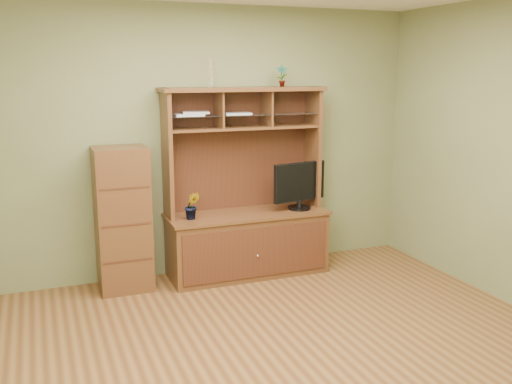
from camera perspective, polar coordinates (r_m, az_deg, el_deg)
room at (r=3.97m, az=3.30°, el=1.74°), size 4.54×4.04×2.74m
media_hutch at (r=5.84m, az=-0.97°, el=-3.22°), size 1.66×0.61×1.90m
monitor at (r=5.88m, az=4.39°, el=0.73°), size 0.61×0.24×0.49m
orchid_plant at (r=5.52m, az=-6.41°, el=-1.37°), size 0.18×0.16×0.27m
top_plant at (r=5.86m, az=2.58°, el=11.52°), size 0.13×0.10×0.21m
reed_diffuser at (r=5.60m, az=-4.54°, el=11.46°), size 0.05×0.05×0.27m
magazines at (r=5.60m, az=-4.93°, el=7.81°), size 0.77×0.24×0.04m
side_cabinet at (r=5.53m, az=-13.18°, el=-2.66°), size 0.49×0.45×1.37m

